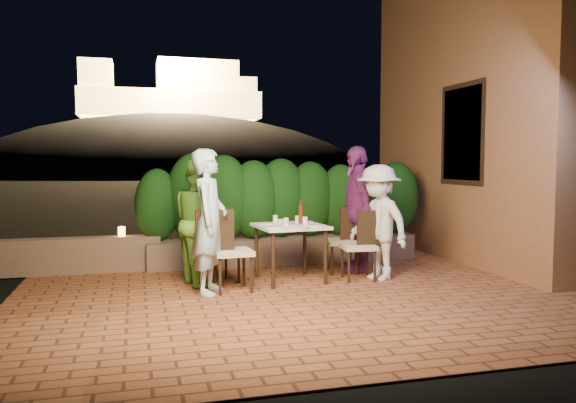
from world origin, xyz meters
name	(u,v)px	position (x,y,z in m)	size (l,w,h in m)	color
ground	(319,299)	(0.00, 0.00, -0.02)	(400.00, 400.00, 0.00)	black
terrace_floor	(306,294)	(0.00, 0.50, -0.07)	(7.00, 6.00, 0.15)	brown
building_wall	(489,105)	(3.60, 2.00, 2.50)	(1.60, 5.00, 5.00)	#98603C
window_pane	(464,134)	(2.82, 1.50, 2.00)	(0.08, 1.00, 1.40)	black
window_frame	(463,134)	(2.81, 1.50, 2.00)	(0.06, 1.15, 1.55)	black
planter	(285,250)	(0.20, 2.30, 0.20)	(4.20, 0.55, 0.40)	brown
hedge	(285,202)	(0.20, 2.30, 0.95)	(4.00, 0.70, 1.10)	#10360F
parapet	(81,255)	(-2.80, 2.30, 0.25)	(2.20, 0.30, 0.50)	brown
hill	(172,209)	(2.00, 60.00, -4.00)	(52.00, 40.00, 22.00)	black
fortress	(171,83)	(2.00, 60.00, 10.50)	(26.00, 8.00, 8.00)	#FFCC7A
dining_table	(290,253)	(-0.08, 0.98, 0.38)	(0.86, 0.86, 0.75)	white
plate_nw	(274,227)	(-0.35, 0.72, 0.76)	(0.22, 0.22, 0.01)	white
plate_sw	(267,223)	(-0.34, 1.18, 0.76)	(0.23, 0.23, 0.01)	white
plate_ne	(313,225)	(0.19, 0.79, 0.76)	(0.24, 0.24, 0.01)	white
plate_se	(305,222)	(0.20, 1.22, 0.76)	(0.24, 0.24, 0.01)	white
plate_centre	(289,225)	(-0.10, 0.96, 0.76)	(0.21, 0.21, 0.01)	white
plate_front	(303,227)	(0.00, 0.63, 0.76)	(0.20, 0.20, 0.01)	white
glass_nw	(286,222)	(-0.18, 0.81, 0.81)	(0.07, 0.07, 0.11)	silver
glass_sw	(275,219)	(-0.22, 1.18, 0.81)	(0.07, 0.07, 0.11)	silver
glass_ne	(305,221)	(0.10, 0.88, 0.81)	(0.07, 0.07, 0.11)	silver
glass_se	(297,219)	(0.06, 1.12, 0.80)	(0.06, 0.06, 0.11)	silver
beer_bottle	(301,212)	(0.09, 1.04, 0.91)	(0.06, 0.06, 0.32)	#531F0D
bowl	(280,221)	(-0.15, 1.26, 0.77)	(0.17, 0.17, 0.04)	white
chair_left_front	(232,250)	(-0.91, 0.61, 0.50)	(0.47, 0.47, 1.01)	black
chair_left_back	(221,249)	(-0.97, 1.13, 0.44)	(0.41, 0.41, 0.89)	black
chair_right_front	(358,245)	(0.83, 0.82, 0.46)	(0.43, 0.43, 0.93)	black
chair_right_back	(342,240)	(0.78, 1.32, 0.47)	(0.43, 0.43, 0.94)	black
diner_blue	(210,222)	(-1.19, 0.56, 0.87)	(0.63, 0.41, 1.73)	silver
diner_green	(200,222)	(-1.24, 1.12, 0.81)	(0.79, 0.61, 1.62)	#69B839
diner_white	(379,222)	(1.09, 0.77, 0.77)	(0.99, 0.57, 1.54)	silver
diner_purple	(357,209)	(1.03, 1.38, 0.90)	(1.06, 0.44, 1.81)	#7C2978
parapet_lamp	(122,232)	(-2.24, 2.30, 0.57)	(0.10, 0.10, 0.14)	orange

